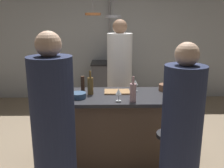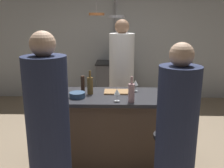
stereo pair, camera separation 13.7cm
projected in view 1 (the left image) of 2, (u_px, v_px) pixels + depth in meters
name	position (u px, v px, depth m)	size (l,w,h in m)	color
ground_plane	(112.00, 160.00, 3.32)	(9.00, 9.00, 0.00)	gray
back_wall	(110.00, 41.00, 5.76)	(6.40, 0.16, 2.60)	#B2B7BC
kitchen_island	(112.00, 129.00, 3.21)	(1.80, 0.72, 0.90)	brown
stove_range	(110.00, 82.00, 5.58)	(0.80, 0.64, 0.89)	#47474C
chef	(119.00, 83.00, 3.96)	(0.38, 0.38, 1.80)	white
bar_stool_right	(168.00, 160.00, 2.64)	(0.28, 0.28, 0.68)	#4C4C51
guest_right	(180.00, 144.00, 2.20)	(0.34, 0.34, 1.63)	#262D4C
bar_stool_left	(61.00, 161.00, 2.62)	(0.28, 0.28, 0.68)	#4C4C51
guest_left	(54.00, 141.00, 2.16)	(0.36, 0.36, 1.72)	#262D4C
overhead_pot_rack	(107.00, 27.00, 4.83)	(0.62, 1.35, 2.17)	gray
cutting_board	(117.00, 92.00, 3.20)	(0.32, 0.22, 0.02)	#997047
pepper_mill	(83.00, 84.00, 3.18)	(0.05, 0.05, 0.21)	#382319
wine_bottle_rose	(133.00, 92.00, 2.82)	(0.07, 0.07, 0.29)	#B78C8E
wine_bottle_amber	(90.00, 85.00, 3.11)	(0.07, 0.07, 0.29)	brown
wine_bottle_red	(46.00, 86.00, 3.04)	(0.07, 0.07, 0.30)	#143319
wine_glass_by_chef	(119.00, 92.00, 2.84)	(0.07, 0.07, 0.15)	silver
wine_glass_near_left_guest	(135.00, 83.00, 3.24)	(0.07, 0.07, 0.15)	silver
mixing_bowl_wooden	(165.00, 87.00, 3.29)	(0.16, 0.16, 0.08)	brown
mixing_bowl_blue	(78.00, 95.00, 2.97)	(0.19, 0.19, 0.06)	#334C6B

